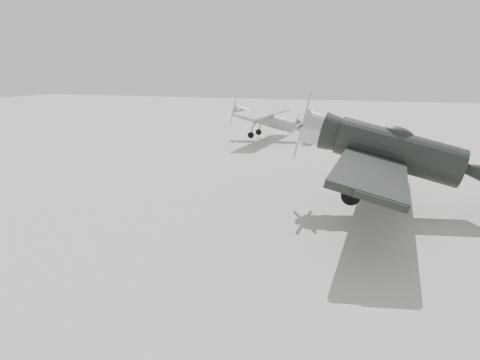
# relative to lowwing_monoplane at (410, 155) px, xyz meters

# --- Properties ---
(ground) EXTENTS (160.00, 160.00, 0.00)m
(ground) POSITION_rel_lowwing_monoplane_xyz_m (-4.26, -6.63, -2.36)
(ground) COLOR #A4A092
(ground) RESTS_ON ground
(lowwing_monoplane) EXTENTS (9.90, 13.77, 4.46)m
(lowwing_monoplane) POSITION_rel_lowwing_monoplane_xyz_m (0.00, 0.00, 0.00)
(lowwing_monoplane) COLOR black
(lowwing_monoplane) RESTS_ON ground
(highwing_monoplane) EXTENTS (7.36, 10.28, 2.94)m
(highwing_monoplane) POSITION_rel_lowwing_monoplane_xyz_m (-11.25, 17.65, -0.52)
(highwing_monoplane) COLOR gray
(highwing_monoplane) RESTS_ON ground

